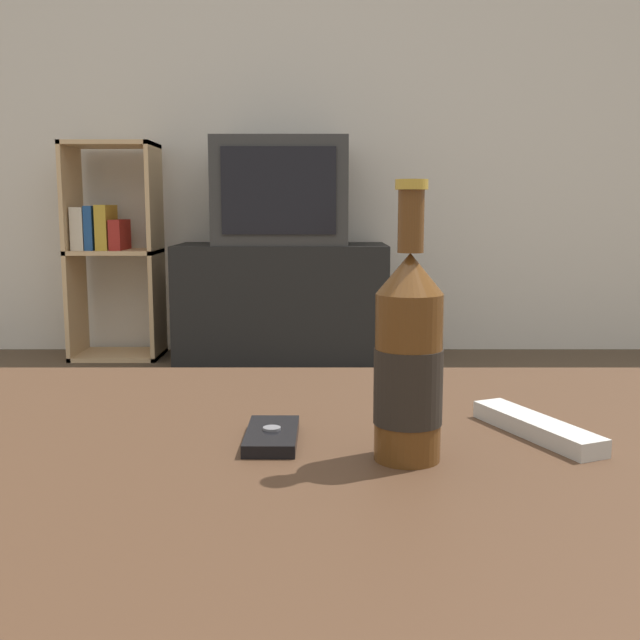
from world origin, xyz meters
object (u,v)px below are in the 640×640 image
Objects in this scene: tv_stand at (285,303)px; television at (285,192)px; beer_bottle at (412,360)px; remote_control at (540,428)px; bookshelf at (114,245)px; cell_phone at (275,436)px.

tv_stand is 0.51m from television.
tv_stand is at bearing 95.59° from beer_bottle.
tv_stand is 2.70m from remote_control.
tv_stand is 0.95× the size of bookshelf.
remote_control is (1.24, -2.74, -0.07)m from bookshelf.
cell_phone is (0.13, -2.68, 0.19)m from tv_stand.
bookshelf reaches higher than tv_stand.
bookshelf is 3.58× the size of beer_bottle.
bookshelf is 5.41× the size of remote_control.
television reaches higher than bookshelf.
remote_control is at bearing -80.93° from television.
beer_bottle is (0.27, -2.74, 0.29)m from tv_stand.
remote_control is at bearing 26.85° from beer_bottle.
cell_phone is at bearing -87.32° from television.
beer_bottle is at bearing -68.94° from bookshelf.
television reaches higher than cell_phone.
cell_phone is 0.30m from remote_control.
bookshelf is (-0.82, 0.08, 0.27)m from tv_stand.
beer_bottle is at bearing -84.41° from tv_stand.
tv_stand is 2.77m from beer_bottle.
television is 3.21× the size of remote_control.
bookshelf is 8.72× the size of cell_phone.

